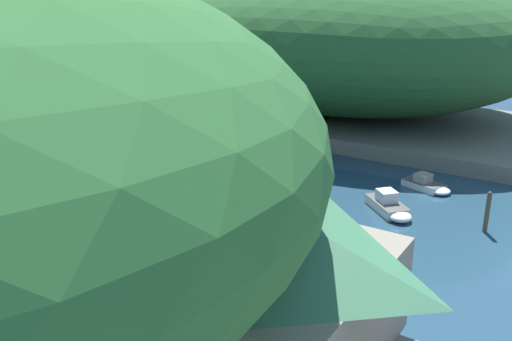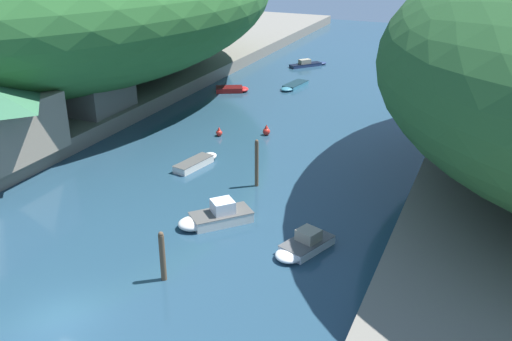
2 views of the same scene
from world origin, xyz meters
name	(u,v)px [view 2 (image 2 of 2)]	position (x,y,z in m)	size (l,w,h in m)	color
water_surface	(283,129)	(0.00, 30.00, 0.00)	(130.00, 130.00, 0.00)	#234256
left_bank	(71,93)	(-24.47, 30.00, 0.71)	(22.00, 120.00, 1.42)	slate
boathouse_shed	(82,82)	(-17.84, 24.35, 3.92)	(8.08, 6.72, 4.85)	slate
right_bank_cottage	(499,81)	(17.63, 39.04, 4.16)	(6.46, 8.29, 5.29)	slate
boat_cabin_cruiser	(293,86)	(-4.06, 43.79, 0.22)	(2.12, 4.93, 0.45)	teal
boat_white_cruiser	(198,162)	(-3.01, 19.32, 0.28)	(2.00, 4.60, 0.57)	silver
boat_yellow_tender	(233,89)	(-9.74, 39.67, 0.26)	(4.06, 3.24, 0.52)	red
boat_open_rowboat	(303,246)	(8.76, 10.48, 0.37)	(2.96, 4.35, 1.21)	white
boat_far_right_bank	(309,64)	(-5.91, 54.88, 0.29)	(4.35, 5.07, 0.97)	navy
boat_far_upstream	(409,90)	(8.49, 47.27, 0.26)	(3.36, 4.21, 0.82)	gold
boat_near_quay	(214,217)	(2.55, 11.37, 0.47)	(4.49, 4.68, 1.52)	silver
mooring_post_nearest	(162,256)	(2.91, 4.83, 1.46)	(0.31, 0.31, 2.91)	brown
mooring_post_fourth	(257,163)	(2.73, 17.64, 1.79)	(0.27, 0.27, 3.57)	brown
channel_buoy_near	(219,132)	(-4.53, 25.94, 0.33)	(0.56, 0.56, 0.84)	red
channel_buoy_far	(266,131)	(-0.76, 27.87, 0.38)	(0.66, 0.66, 0.98)	red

